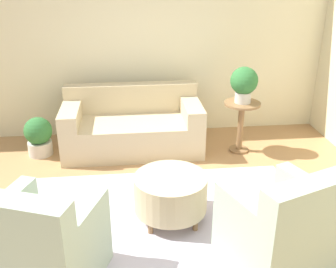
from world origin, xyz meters
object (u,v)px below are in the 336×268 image
object	(u,v)px
armchair_left	(42,247)
armchair_right	(282,230)
couch	(133,127)
potted_plant_floor	(39,136)
ottoman_table	(171,193)
potted_plant_on_side_table	(244,83)
side_table	(241,119)

from	to	relation	value
armchair_left	armchair_right	bearing A→B (deg)	0.00
couch	potted_plant_floor	xyz separation A→B (m)	(-1.25, -0.06, -0.04)
couch	ottoman_table	world-z (taller)	couch
armchair_right	potted_plant_on_side_table	xyz separation A→B (m)	(0.28, 2.23, 0.60)
side_table	potted_plant_on_side_table	distance (m)	0.50
ottoman_table	potted_plant_on_side_table	world-z (taller)	potted_plant_on_side_table
couch	side_table	distance (m)	1.47
potted_plant_floor	couch	bearing A→B (deg)	2.68
armchair_right	ottoman_table	world-z (taller)	armchair_right
potted_plant_floor	armchair_left	bearing A→B (deg)	-78.64
couch	ottoman_table	xyz separation A→B (m)	(0.33, -1.70, -0.01)
potted_plant_floor	armchair_right	bearing A→B (deg)	-44.96
armchair_left	ottoman_table	size ratio (longest dim) A/B	1.40
couch	potted_plant_floor	world-z (taller)	couch
ottoman_table	armchair_right	bearing A→B (deg)	-42.43
armchair_left	side_table	size ratio (longest dim) A/B	1.45
ottoman_table	potted_plant_floor	xyz separation A→B (m)	(-1.57, 1.64, -0.03)
ottoman_table	potted_plant_on_side_table	xyz separation A→B (m)	(1.12, 1.46, 0.66)
potted_plant_on_side_table	potted_plant_floor	distance (m)	2.78
couch	ottoman_table	distance (m)	1.73
ottoman_table	potted_plant_on_side_table	size ratio (longest dim) A/B	1.52
couch	ottoman_table	bearing A→B (deg)	-79.08
ottoman_table	couch	bearing A→B (deg)	100.92
armchair_left	potted_plant_on_side_table	xyz separation A→B (m)	(2.21, 2.23, 0.60)
ottoman_table	potted_plant_floor	size ratio (longest dim) A/B	1.37
ottoman_table	potted_plant_floor	world-z (taller)	potted_plant_floor
armchair_right	side_table	size ratio (longest dim) A/B	1.45
armchair_left	armchair_right	world-z (taller)	same
armchair_left	potted_plant_floor	size ratio (longest dim) A/B	1.92
couch	side_table	world-z (taller)	couch
potted_plant_on_side_table	potted_plant_floor	bearing A→B (deg)	176.22
potted_plant_on_side_table	side_table	bearing A→B (deg)	0.00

